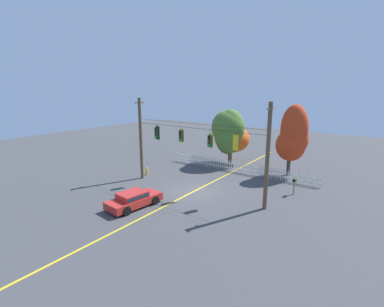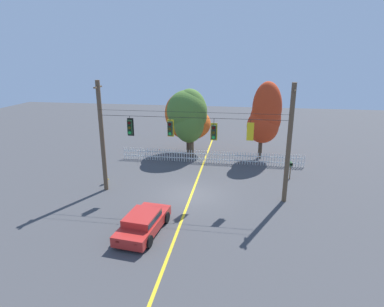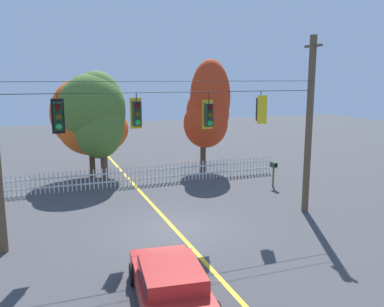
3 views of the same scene
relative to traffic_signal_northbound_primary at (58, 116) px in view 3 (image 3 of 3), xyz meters
name	(u,v)px [view 3 (image 3 of 3)]	position (x,y,z in m)	size (l,w,h in m)	color
ground	(174,229)	(4.13, -0.01, -4.60)	(80.00, 80.00, 0.00)	#424244
lane_centerline_stripe	(174,229)	(4.13, -0.01, -4.59)	(0.16, 36.00, 0.01)	gold
signal_support_span	(173,131)	(4.13, -0.01, -0.70)	(12.62, 1.10, 7.65)	brown
traffic_signal_northbound_primary	(58,116)	(0.00, 0.00, 0.00)	(0.43, 0.38, 1.38)	black
traffic_signal_northbound_secondary	(137,113)	(2.73, 0.00, 0.02)	(0.43, 0.38, 1.32)	black
traffic_signal_eastbound_side	(209,115)	(5.58, 0.00, -0.12)	(0.43, 0.38, 1.46)	black
traffic_signal_southbound_primary	(261,109)	(7.88, -0.02, 0.03)	(0.43, 0.38, 1.32)	black
white_picket_fence	(145,175)	(4.73, 7.03, -4.04)	(16.05, 0.06, 1.10)	silver
autumn_maple_near_fence	(88,121)	(2.09, 10.00, -1.23)	(4.47, 3.72, 5.90)	#473828
autumn_maple_mid	(96,113)	(2.42, 9.02, -0.69)	(3.76, 3.38, 6.29)	brown
autumn_oak_far_east	(208,111)	(9.38, 9.06, -0.75)	(3.00, 2.75, 7.04)	#473828
parked_car	(171,284)	(2.33, -5.23, -3.99)	(2.25, 4.29, 1.15)	red
roadside_mailbox	(274,166)	(11.18, 4.08, -3.46)	(0.25, 0.44, 1.40)	brown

